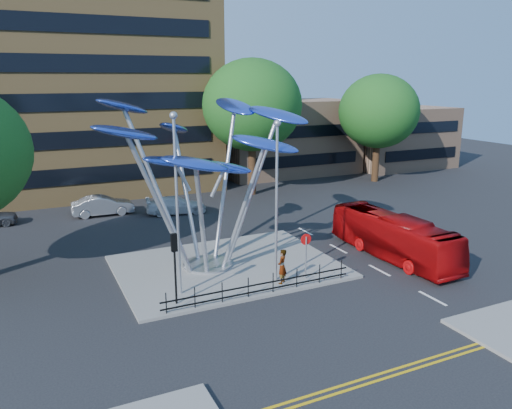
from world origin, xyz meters
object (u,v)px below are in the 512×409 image
tree_right (252,105)px  no_entry_sign_island (306,248)px  leaf_sculpture (202,146)px  pedestrian (282,266)px  street_lamp_left (176,190)px  tree_far (379,111)px  parked_car_right (176,205)px  street_lamp_right (277,187)px  red_bus (393,237)px  parked_car_mid (103,206)px  traffic_light_island (175,254)px

tree_right → no_entry_sign_island: 21.31m
leaf_sculpture → pedestrian: bearing=-57.5°
tree_right → leaf_sculpture: (-10.07, -15.32, -1.16)m
street_lamp_left → pedestrian: size_ratio=4.84×
tree_far → street_lamp_left: 32.37m
street_lamp_left → no_entry_sign_island: size_ratio=3.59×
street_lamp_left → parked_car_right: 16.29m
street_lamp_right → parked_car_right: bearing=92.7°
no_entry_sign_island → parked_car_right: 16.19m
parked_car_right → pedestrian: bearing=-167.1°
leaf_sculpture → red_bus: size_ratio=1.36×
tree_right → street_lamp_right: (-7.50, -19.00, -2.94)m
red_bus → tree_right: bearing=90.5°
parked_car_right → parked_car_mid: bearing=79.6°
pedestrian → parked_car_mid: bearing=-113.1°
traffic_light_island → parked_car_right: 16.81m
street_lamp_left → street_lamp_right: street_lamp_left is taller
parked_car_right → tree_right: bearing=-57.2°
leaf_sculpture → parked_car_right: size_ratio=2.74×
tree_far → parked_car_right: (-22.24, -3.49, -6.43)m
no_entry_sign_island → pedestrian: 1.59m
red_bus → parked_car_right: 17.52m
traffic_light_island → tree_right: bearing=56.3°
tree_far → parked_car_mid: bearing=-176.8°
parked_car_mid → no_entry_sign_island: bearing=-155.1°
street_lamp_right → red_bus: (8.00, 0.34, -3.80)m
traffic_light_island → pedestrian: bearing=0.0°
street_lamp_right → red_bus: street_lamp_right is taller
street_lamp_right → traffic_light_island: size_ratio=2.42×
no_entry_sign_island → street_lamp_right: bearing=162.1°
pedestrian → tree_far: bearing=-179.6°
tree_right → pedestrian: size_ratio=6.66×
red_bus → tree_far: bearing=53.1°
leaf_sculpture → parked_car_mid: (-3.47, 13.78, -6.11)m
traffic_light_island → parked_car_mid: bearing=91.7°
traffic_light_island → red_bus: 13.59m
tree_far → no_entry_sign_island: size_ratio=4.41×
no_entry_sign_island → pedestrian: no_entry_sign_island is taller
leaf_sculpture → street_lamp_left: (-2.43, -3.18, -1.52)m
street_lamp_left → tree_far: bearing=34.9°
parked_car_right → traffic_light_island: bearing=173.3°
no_entry_sign_island → parked_car_right: no_entry_sign_island is taller
pedestrian → parked_car_right: 16.03m
red_bus → parked_car_mid: bearing=128.4°
tree_right → parked_car_right: bearing=-157.0°
tree_far → parked_car_right: 23.42m
leaf_sculpture → red_bus: leaf_sculpture is taller
red_bus → traffic_light_island: bearing=-177.4°
leaf_sculpture → traffic_light_island: size_ratio=3.71×
street_lamp_right → parked_car_right: size_ratio=1.79×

